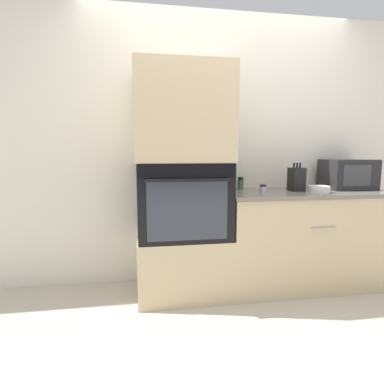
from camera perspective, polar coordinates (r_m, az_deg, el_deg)
ground_plane at (r=2.60m, az=8.25°, el=-20.50°), size 12.00×12.00×0.00m
wall_back at (r=2.91m, az=5.01°, el=8.08°), size 8.00×0.05×2.50m
oven_cabinet_base at (r=2.69m, az=-1.73°, el=-13.45°), size 0.77×0.60×0.51m
wall_oven at (r=2.54m, az=-1.77°, el=-1.37°), size 0.75×0.64×0.62m
oven_cabinet_upper at (r=2.53m, az=-1.84°, el=14.34°), size 0.77×0.60×0.76m
counter_unit at (r=2.98m, az=20.39°, el=-8.17°), size 1.49×0.63×0.88m
microwave at (r=3.20m, az=27.52°, el=3.01°), size 0.44×0.33×0.28m
knife_block at (r=2.86m, az=19.27°, el=2.32°), size 0.12×0.13×0.25m
bowl at (r=2.82m, az=23.09°, el=0.51°), size 0.18×0.18×0.06m
condiment_jar_near at (r=2.64m, az=13.37°, el=0.59°), size 0.06×0.06×0.07m
condiment_jar_mid at (r=3.13m, az=19.04°, el=1.43°), size 0.04×0.04×0.07m
condiment_jar_far at (r=2.86m, az=9.24°, el=1.63°), size 0.06×0.06×0.11m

